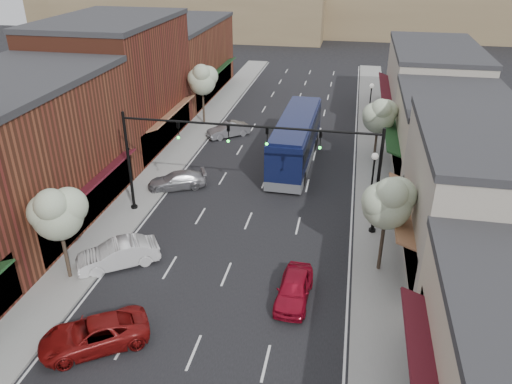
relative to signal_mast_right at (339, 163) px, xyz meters
The scene contains 26 objects.
ground 10.81m from the signal_mast_right, 125.10° to the right, with size 160.00×160.00×0.00m, color black.
sidewalk_left 18.10m from the signal_mast_right, 143.17° to the left, with size 2.80×73.00×0.15m, color gray.
sidewalk_right 11.78m from the signal_mast_right, 75.18° to the left, with size 2.80×73.00×0.15m, color gray.
curb_left 17.04m from the signal_mast_right, 140.24° to the left, with size 0.25×73.00×0.17m, color gray.
curb_right 11.53m from the signal_mast_right, 82.52° to the left, with size 0.25×73.00×0.17m, color gray.
bldg_left_midnear 19.95m from the signal_mast_right, behind, with size 10.14×14.10×9.40m.
bldg_left_midfar 23.22m from the signal_mast_right, 148.85° to the left, with size 10.14×14.10×10.90m.
bldg_left_far 34.32m from the signal_mast_right, 125.32° to the left, with size 10.14×18.10×8.40m.
bldg_right_midnear 8.37m from the signal_mast_right, 13.86° to the right, with size 9.14×12.10×7.90m.
bldg_right_midfar 12.94m from the signal_mast_right, 51.07° to the left, with size 9.14×12.10×6.40m.
bldg_right_far 25.35m from the signal_mast_right, 71.37° to the left, with size 9.14×16.10×7.40m.
hill_near 76.41m from the signal_mast_right, 113.63° to the left, with size 50.00×20.00×8.00m, color #7A6647.
signal_mast_right is the anchor object (origin of this frame).
signal_mast_left 11.24m from the signal_mast_right, behind, with size 8.22×0.46×7.00m.
tree_right_near 4.89m from the signal_mast_right, 56.09° to the right, with size 2.85×2.65×5.95m.
tree_right_far 12.27m from the signal_mast_right, 77.15° to the left, with size 2.85×2.65×5.43m.
tree_left_near 16.05m from the signal_mast_right, 149.86° to the right, with size 2.85×2.65×5.69m.
tree_left_far 22.68m from the signal_mast_right, 127.71° to the left, with size 2.85×2.65×6.13m.
lamp_post_near 3.69m from the signal_mast_right, 48.95° to the left, with size 0.44×0.44×4.44m.
lamp_post_far 20.19m from the signal_mast_right, 83.78° to the left, with size 0.44×0.44×4.44m.
coach_bus 11.35m from the signal_mast_right, 110.13° to the left, with size 3.09×12.70×3.86m.
red_hatchback 8.57m from the signal_mast_right, 102.65° to the right, with size 1.64×4.07×1.39m, color maroon.
parked_car_a 16.52m from the signal_mast_right, 129.22° to the right, with size 2.24×4.87×1.35m, color maroon.
parked_car_b 13.96m from the signal_mast_right, 151.83° to the right, with size 1.59×4.56×1.50m, color silver.
parked_car_c 13.04m from the signal_mast_right, 162.28° to the left, with size 1.75×4.31×1.25m, color #98979C.
parked_car_e 18.90m from the signal_mast_right, 125.35° to the left, with size 1.42×4.07×1.34m, color gray.
Camera 1 is at (5.97, -19.89, 16.64)m, focal length 35.00 mm.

